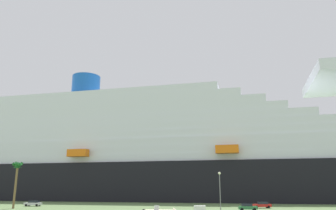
% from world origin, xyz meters
% --- Properties ---
extents(ground_plane, '(600.00, 600.00, 0.00)m').
position_xyz_m(ground_plane, '(0.00, 30.00, 0.00)').
color(ground_plane, '#567042').
extents(cruise_ship, '(293.81, 64.61, 65.14)m').
position_xyz_m(cruise_ship, '(-4.02, 66.57, 17.78)').
color(cruise_ship, black).
rests_on(cruise_ship, ground_plane).
extents(palm_tree, '(2.94, 2.91, 11.94)m').
position_xyz_m(palm_tree, '(-32.61, 9.43, 9.71)').
color(palm_tree, brown).
rests_on(palm_tree, ground_plane).
extents(street_lamp, '(0.56, 0.56, 8.57)m').
position_xyz_m(street_lamp, '(20.27, -0.34, 5.53)').
color(street_lamp, slate).
rests_on(street_lamp, ground_plane).
extents(parked_car_red_hatchback, '(4.92, 2.48, 1.58)m').
position_xyz_m(parked_car_red_hatchback, '(31.49, 19.51, 0.83)').
color(parked_car_red_hatchback, red).
rests_on(parked_car_red_hatchback, ground_plane).
extents(parked_car_green_wagon, '(4.37, 2.13, 1.58)m').
position_xyz_m(parked_car_green_wagon, '(26.70, 8.95, 0.83)').
color(parked_car_green_wagon, '#2D723F').
rests_on(parked_car_green_wagon, ground_plane).
extents(parked_car_silver_sedan, '(4.84, 2.36, 1.58)m').
position_xyz_m(parked_car_silver_sedan, '(-33.02, 20.11, 0.84)').
color(parked_car_silver_sedan, silver).
rests_on(parked_car_silver_sedan, ground_plane).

